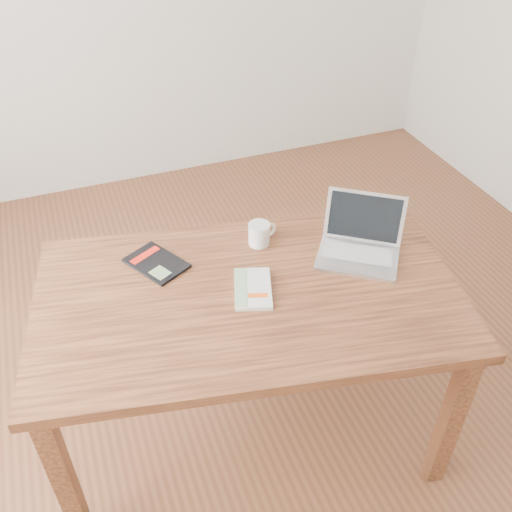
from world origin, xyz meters
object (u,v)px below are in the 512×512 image
object	(u,v)px
white_guidebook	(253,289)
desk	(249,311)
coffee_mug	(260,233)
black_guidebook	(156,263)
laptop	(360,243)

from	to	relation	value
white_guidebook	desk	bearing A→B (deg)	-151.51
desk	coffee_mug	size ratio (longest dim) A/B	13.54
coffee_mug	desk	bearing A→B (deg)	-132.66
black_guidebook	coffee_mug	world-z (taller)	coffee_mug
black_guidebook	coffee_mug	distance (m)	0.40
desk	black_guidebook	world-z (taller)	black_guidebook
desk	coffee_mug	world-z (taller)	coffee_mug
black_guidebook	laptop	xyz separation A→B (m)	(0.72, -0.20, 0.04)
white_guidebook	coffee_mug	size ratio (longest dim) A/B	2.00
desk	black_guidebook	distance (m)	0.38
black_guidebook	desk	bearing A→B (deg)	-73.59
laptop	black_guidebook	bearing A→B (deg)	-159.64
white_guidebook	black_guidebook	distance (m)	0.38
white_guidebook	laptop	bearing A→B (deg)	25.77
white_guidebook	laptop	size ratio (longest dim) A/B	0.61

